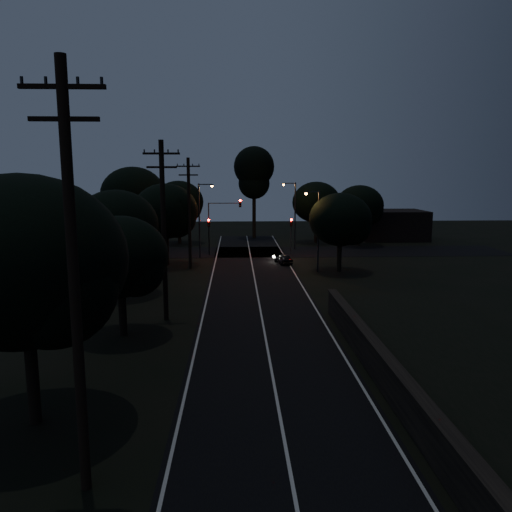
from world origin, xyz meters
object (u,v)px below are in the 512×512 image
signal_mast (224,216)px  streetlight_c (317,225)px  utility_pole_mid (164,228)px  tall_pine (254,172)px  streetlight_b (293,211)px  utility_pole_near (74,277)px  streetlight_a (201,215)px  signal_right (291,230)px  signal_left (209,230)px  car (283,259)px  utility_pole_far (189,212)px

signal_mast → streetlight_c: (8.74, -9.99, 0.01)m
utility_pole_mid → tall_pine: (7.00, 40.00, 3.48)m
utility_pole_mid → streetlight_b: (11.31, 29.00, -1.10)m
utility_pole_near → tall_pine: size_ratio=0.94×
streetlight_b → streetlight_c: (0.52, -14.00, -0.29)m
signal_mast → streetlight_a: size_ratio=0.78×
signal_right → signal_mast: signal_mast is taller
signal_left → car: 10.01m
utility_pole_far → car: (9.20, 2.16, -4.96)m
tall_pine → streetlight_b: (4.31, -11.00, -4.59)m
tall_pine → signal_right: 16.71m
utility_pole_far → car: utility_pole_far is taller
streetlight_b → car: streetlight_b is taller
utility_pole_mid → signal_mast: (3.09, 24.99, -1.40)m
signal_left → signal_right: size_ratio=1.00×
streetlight_a → car: streetlight_a is taller
tall_pine → streetlight_a: 18.70m
signal_mast → streetlight_a: bearing=-140.2°
utility_pole_mid → signal_left: 25.19m
car → streetlight_b: bearing=-114.5°
utility_pole_far → streetlight_b: utility_pole_far is taller
signal_right → streetlight_a: bearing=-168.7°
utility_pole_mid → utility_pole_far: 17.00m
streetlight_b → utility_pole_near: bearing=-103.8°
streetlight_c → tall_pine: bearing=100.9°
utility_pole_far → signal_left: size_ratio=2.56×
utility_pole_near → tall_pine: tall_pine is taller
utility_pole_far → signal_mast: bearing=68.9°
utility_pole_far → signal_left: (1.40, 7.99, -2.65)m
utility_pole_mid → tall_pine: bearing=80.1°
tall_pine → streetlight_b: bearing=-68.6°
streetlight_c → signal_right: bearing=97.0°
utility_pole_near → signal_right: size_ratio=2.93×
signal_mast → streetlight_c: streetlight_c is taller
utility_pole_mid → streetlight_c: size_ratio=1.47×
utility_pole_far → signal_mast: (3.09, 7.99, -1.15)m
tall_pine → streetlight_c: size_ratio=1.71×
streetlight_a → streetlight_b: size_ratio=1.00×
utility_pole_near → streetlight_b: (11.31, 46.00, -1.61)m
signal_right → signal_mast: 7.66m
streetlight_a → streetlight_c: streetlight_a is taller
streetlight_b → streetlight_c: bearing=-87.9°
signal_left → signal_mast: 2.26m
utility_pole_mid → signal_right: 27.30m
utility_pole_near → tall_pine: (7.00, 57.00, 2.98)m
tall_pine → signal_right: tall_pine is taller
utility_pole_far → streetlight_a: utility_pole_far is taller
utility_pole_mid → utility_pole_far: size_ratio=1.05×
streetlight_b → utility_pole_far: bearing=-133.3°
utility_pole_far → streetlight_c: bearing=-9.6°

